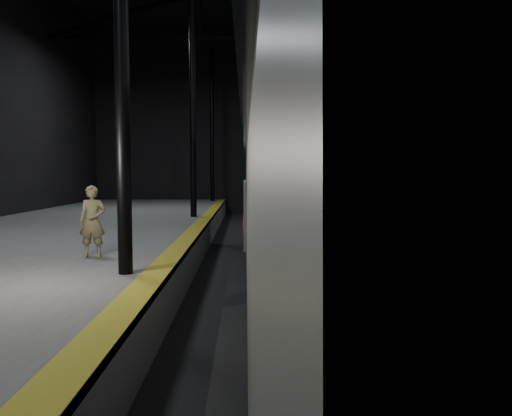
{
  "coord_description": "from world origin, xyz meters",
  "views": [
    {
      "loc": [
        -1.6,
        -13.08,
        2.84
      ],
      "look_at": [
        -1.35,
        -1.1,
        2.0
      ],
      "focal_mm": 35.0,
      "sensor_mm": 36.0,
      "label": 1
    }
  ],
  "objects": [
    {
      "name": "ground",
      "position": [
        0.0,
        0.0,
        0.0
      ],
      "size": [
        44.0,
        44.0,
        0.0
      ],
      "primitive_type": "plane",
      "color": "black",
      "rests_on": "ground"
    },
    {
      "name": "platform_left",
      "position": [
        -7.5,
        0.0,
        0.5
      ],
      "size": [
        9.0,
        43.8,
        1.0
      ],
      "primitive_type": "cube",
      "color": "#52524F",
      "rests_on": "ground"
    },
    {
      "name": "tactile_strip",
      "position": [
        -3.25,
        0.0,
        1.0
      ],
      "size": [
        0.5,
        43.8,
        0.01
      ],
      "primitive_type": "cube",
      "color": "olive",
      "rests_on": "platform_left"
    },
    {
      "name": "track",
      "position": [
        0.0,
        0.0,
        0.07
      ],
      "size": [
        2.4,
        43.0,
        0.24
      ],
      "color": "#3F3328",
      "rests_on": "ground"
    },
    {
      "name": "train",
      "position": [
        -0.0,
        -3.51,
        3.25
      ],
      "size": [
        3.26,
        21.83,
        5.83
      ],
      "color": "#A0A3A7",
      "rests_on": "ground"
    },
    {
      "name": "woman",
      "position": [
        -4.96,
        -2.14,
        1.79
      ],
      "size": [
        0.58,
        0.38,
        1.57
      ],
      "primitive_type": "imported",
      "rotation": [
        0.0,
        0.0,
        0.01
      ],
      "color": "#918359",
      "rests_on": "platform_left"
    }
  ]
}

